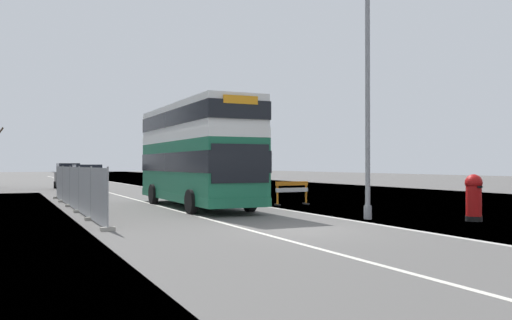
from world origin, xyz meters
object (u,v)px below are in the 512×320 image
car_oncoming_near (87,180)px  car_receding_mid (68,177)px  lamppost_foreground (368,101)px  double_decker_bus (196,153)px  red_pillar_postbox (474,195)px  roadworks_barrier (292,190)px

car_oncoming_near → car_receding_mid: 7.31m
lamppost_foreground → car_oncoming_near: lamppost_foreground is taller
double_decker_bus → car_receding_mid: 22.51m
lamppost_foreground → double_decker_bus: bearing=116.2°
lamppost_foreground → car_receding_mid: lamppost_foreground is taller
lamppost_foreground → red_pillar_postbox: bearing=-35.8°
roadworks_barrier → car_oncoming_near: car_oncoming_near is taller
roadworks_barrier → double_decker_bus: bearing=170.5°
lamppost_foreground → car_oncoming_near: bearing=106.7°
lamppost_foreground → red_pillar_postbox: (2.99, -2.15, -3.43)m
red_pillar_postbox → car_receding_mid: 33.89m
red_pillar_postbox → roadworks_barrier: bearing=103.2°
double_decker_bus → roadworks_barrier: double_decker_bus is taller
double_decker_bus → car_oncoming_near: 15.26m
double_decker_bus → lamppost_foreground: bearing=-63.8°
double_decker_bus → car_receding_mid: bearing=98.8°
lamppost_foreground → car_oncoming_near: (-6.84, 22.83, -3.39)m
roadworks_barrier → car_oncoming_near: size_ratio=0.44×
car_oncoming_near → car_receding_mid: size_ratio=0.92×
double_decker_bus → lamppost_foreground: lamppost_foreground is taller
double_decker_bus → roadworks_barrier: size_ratio=5.75×
double_decker_bus → red_pillar_postbox: double_decker_bus is taller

